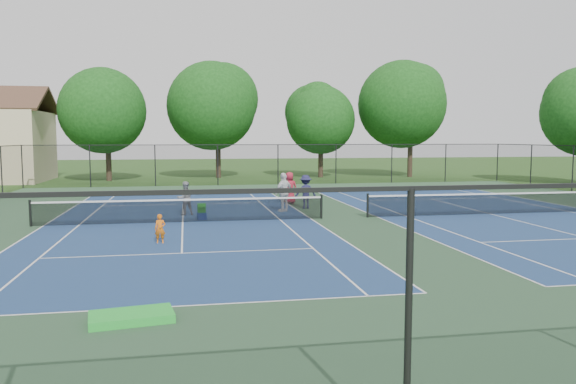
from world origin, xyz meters
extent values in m
plane|color=#234716|center=(0.00, 0.00, 0.00)|extent=(140.00, 140.00, 0.00)
cube|color=#2B4D33|center=(0.00, 0.00, 0.00)|extent=(36.00, 36.00, 0.01)
cube|color=navy|center=(-7.00, 0.00, 0.01)|extent=(10.97, 23.77, 0.00)
cube|color=white|center=(-7.00, 11.88, 0.01)|extent=(10.97, 0.06, 0.00)
cube|color=white|center=(-7.00, -11.88, 0.01)|extent=(10.97, 0.06, 0.00)
cube|color=white|center=(-12.48, 0.00, 0.01)|extent=(0.06, 23.77, 0.00)
cube|color=white|center=(-1.51, 0.00, 0.01)|extent=(0.06, 23.77, 0.00)
cube|color=white|center=(-11.12, 0.00, 0.01)|extent=(0.06, 23.77, 0.00)
cube|color=white|center=(-2.88, 0.00, 0.01)|extent=(0.06, 23.77, 0.00)
cube|color=white|center=(-7.00, 6.40, 0.01)|extent=(8.23, 0.06, 0.00)
cube|color=white|center=(-7.00, -6.40, 0.01)|extent=(8.23, 0.06, 0.00)
cube|color=white|center=(-7.00, 0.00, 0.01)|extent=(0.06, 12.80, 0.00)
cylinder|color=black|center=(-12.95, 0.00, 0.54)|extent=(0.10, 0.10, 1.07)
cylinder|color=black|center=(-1.05, 0.00, 0.54)|extent=(0.10, 0.10, 1.07)
cube|color=black|center=(-7.00, 0.00, 0.47)|extent=(11.90, 0.01, 0.90)
cube|color=white|center=(-7.00, 0.00, 0.95)|extent=(11.90, 0.04, 0.07)
cube|color=navy|center=(7.00, 0.00, 0.01)|extent=(10.97, 23.77, 0.00)
cube|color=white|center=(7.00, 11.88, 0.01)|extent=(10.97, 0.06, 0.00)
cube|color=white|center=(1.51, 0.00, 0.01)|extent=(0.06, 23.77, 0.00)
cube|color=white|center=(2.88, 0.00, 0.01)|extent=(0.06, 23.77, 0.00)
cube|color=white|center=(11.12, 0.00, 0.01)|extent=(0.06, 23.77, 0.00)
cube|color=white|center=(7.00, 6.40, 0.01)|extent=(8.23, 0.06, 0.00)
cube|color=white|center=(7.00, 0.00, 0.01)|extent=(0.06, 12.80, 0.00)
cylinder|color=black|center=(1.05, 0.00, 0.54)|extent=(0.10, 0.10, 1.07)
cube|color=black|center=(7.00, 0.00, 0.47)|extent=(11.90, 0.01, 0.90)
cube|color=white|center=(7.00, 0.00, 0.95)|extent=(11.90, 0.04, 0.07)
cylinder|color=black|center=(-18.00, 18.00, 1.50)|extent=(0.08, 0.08, 3.00)
cylinder|color=black|center=(-13.50, 18.00, 1.50)|extent=(0.08, 0.08, 3.00)
cylinder|color=black|center=(-9.00, 18.00, 1.50)|extent=(0.08, 0.08, 3.00)
cylinder|color=black|center=(-4.50, 18.00, 1.50)|extent=(0.08, 0.08, 3.00)
cylinder|color=black|center=(-4.50, -18.00, 1.50)|extent=(0.08, 0.08, 3.00)
cylinder|color=black|center=(0.00, 18.00, 1.50)|extent=(0.08, 0.08, 3.00)
cylinder|color=black|center=(4.50, 18.00, 1.50)|extent=(0.08, 0.08, 3.00)
cylinder|color=black|center=(9.00, 18.00, 1.50)|extent=(0.08, 0.08, 3.00)
cylinder|color=black|center=(13.50, 18.00, 1.50)|extent=(0.08, 0.08, 3.00)
cylinder|color=black|center=(18.00, 18.00, 1.50)|extent=(0.08, 0.08, 3.00)
cylinder|color=black|center=(18.00, 9.00, 1.50)|extent=(0.08, 0.08, 3.00)
cylinder|color=black|center=(18.00, 13.50, 1.50)|extent=(0.08, 0.08, 3.00)
cylinder|color=black|center=(-18.00, 13.50, 1.50)|extent=(0.08, 0.08, 3.00)
cube|color=black|center=(0.00, 18.00, 1.50)|extent=(36.00, 0.01, 3.00)
cube|color=black|center=(0.00, 18.00, 3.00)|extent=(36.00, 0.05, 0.05)
cylinder|color=#2D2116|center=(-13.00, 24.00, 1.89)|extent=(0.44, 0.44, 3.78)
sphere|color=#0F380F|center=(-13.00, 24.00, 5.65)|extent=(6.80, 6.80, 6.80)
sphere|color=#0F380F|center=(-13.00, 24.00, 6.31)|extent=(5.58, 5.58, 5.58)
sphere|color=#0F380F|center=(-13.00, 24.00, 6.98)|extent=(4.35, 4.35, 4.35)
cylinder|color=#2D2116|center=(-4.00, 26.00, 2.07)|extent=(0.44, 0.44, 4.14)
sphere|color=#0F380F|center=(-4.00, 26.00, 6.23)|extent=(7.60, 7.60, 7.60)
sphere|color=#0F380F|center=(-4.00, 26.00, 6.85)|extent=(6.23, 6.23, 6.23)
sphere|color=#0F380F|center=(-4.00, 26.00, 7.48)|extent=(4.86, 4.86, 4.86)
cylinder|color=#2D2116|center=(5.00, 25.00, 1.71)|extent=(0.44, 0.44, 3.42)
sphere|color=#0F380F|center=(5.00, 25.00, 5.07)|extent=(6.00, 6.00, 6.00)
sphere|color=#0F380F|center=(5.00, 25.00, 5.77)|extent=(4.92, 4.92, 4.92)
sphere|color=#0F380F|center=(5.00, 25.00, 6.48)|extent=(3.84, 3.84, 3.84)
cylinder|color=#2D2116|center=(13.00, 24.00, 2.16)|extent=(0.44, 0.44, 4.32)
sphere|color=#0F380F|center=(13.00, 24.00, 6.46)|extent=(7.80, 7.80, 7.80)
sphere|color=#0F380F|center=(13.00, 24.00, 7.08)|extent=(6.40, 6.40, 6.40)
sphere|color=#0F380F|center=(13.00, 24.00, 7.69)|extent=(4.99, 4.99, 4.99)
imported|color=orange|center=(-7.72, -4.56, 0.49)|extent=(0.37, 0.25, 0.99)
imported|color=gray|center=(-6.89, 2.19, 0.77)|extent=(0.87, 0.75, 1.55)
imported|color=silver|center=(-2.25, 2.61, 0.93)|extent=(1.16, 1.00, 1.87)
imported|color=#191938|center=(-0.99, 3.55, 0.84)|extent=(1.12, 0.69, 1.68)
imported|color=maroon|center=(-1.40, 5.74, 0.85)|extent=(0.83, 0.54, 1.71)
cube|color=#153795|center=(-6.19, 0.66, 0.16)|extent=(0.42, 0.38, 0.32)
cube|color=#1B991D|center=(-6.19, 0.66, 0.51)|extent=(0.36, 0.30, 0.39)
cube|color=green|center=(-7.92, -12.67, 0.09)|extent=(1.69, 1.09, 0.16)
camera|label=1|loc=(-6.84, -23.56, 3.54)|focal=35.00mm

